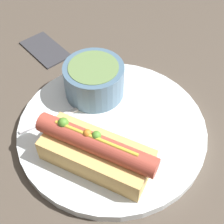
{
  "coord_description": "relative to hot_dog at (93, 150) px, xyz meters",
  "views": [
    {
      "loc": [
        0.09,
        -0.28,
        0.4
      ],
      "look_at": [
        0.0,
        0.0,
        0.05
      ],
      "focal_mm": 50.0,
      "sensor_mm": 36.0,
      "label": 1
    }
  ],
  "objects": [
    {
      "name": "soup_bowl",
      "position": [
        -0.05,
        0.13,
        0.01
      ],
      "size": [
        0.1,
        0.1,
        0.06
      ],
      "color": "slate",
      "rests_on": "dinner_plate"
    },
    {
      "name": "dinner_plate",
      "position": [
        0.0,
        0.07,
        -0.03
      ],
      "size": [
        0.29,
        0.29,
        0.02
      ],
      "color": "white",
      "rests_on": "ground_plane"
    },
    {
      "name": "spoon",
      "position": [
        -0.04,
        0.11,
        -0.02
      ],
      "size": [
        0.13,
        0.14,
        0.01
      ],
      "rotation": [
        0.0,
        0.0,
        0.82
      ],
      "color": "#B7B7BC",
      "rests_on": "dinner_plate"
    },
    {
      "name": "ground_plane",
      "position": [
        0.0,
        0.07,
        -0.04
      ],
      "size": [
        4.0,
        4.0,
        0.0
      ],
      "primitive_type": "plane",
      "color": "#4C4238"
    },
    {
      "name": "napkin",
      "position": [
        -0.19,
        0.22,
        -0.04
      ],
      "size": [
        0.12,
        0.1,
        0.01
      ],
      "rotation": [
        0.0,
        0.0,
        -0.54
      ],
      "color": "#333338",
      "rests_on": "ground_plane"
    },
    {
      "name": "hot_dog",
      "position": [
        0.0,
        0.0,
        0.0
      ],
      "size": [
        0.17,
        0.08,
        0.07
      ],
      "rotation": [
        0.0,
        0.0,
        -0.14
      ],
      "color": "#DBAD60",
      "rests_on": "dinner_plate"
    }
  ]
}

